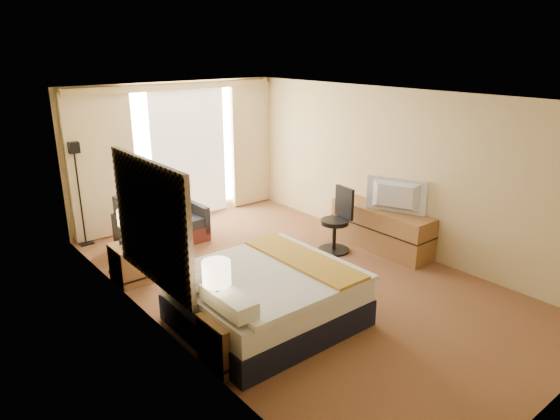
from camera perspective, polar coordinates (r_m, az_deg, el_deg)
floor at (r=7.29m, az=1.91°, el=-7.91°), size 4.20×7.00×0.02m
ceiling at (r=6.57m, az=2.15°, el=12.89°), size 4.20×7.00×0.02m
wall_back at (r=9.65m, az=-11.83°, el=6.46°), size 4.20×0.02×2.60m
wall_left at (r=5.72m, az=-14.06°, el=-1.85°), size 0.02×7.00×2.60m
wall_right at (r=8.30m, az=13.06°, el=4.47°), size 0.02×7.00×2.60m
headboard at (r=5.92m, az=-14.53°, el=-1.42°), size 0.06×1.85×1.50m
nightstand_left at (r=5.44m, az=-5.99°, el=-14.57°), size 0.45×0.52×0.55m
nightstand_right at (r=7.43m, az=-16.71°, el=-5.86°), size 0.45×0.52×0.55m
media_dresser at (r=8.37m, az=11.45°, el=-2.11°), size 0.50×1.80×0.70m
window at (r=9.74m, az=-10.45°, el=6.76°), size 2.30×0.02×2.30m
curtains at (r=9.53m, az=-11.57°, el=6.99°), size 4.12×0.19×2.56m
bed at (r=6.08m, az=-1.65°, el=-9.84°), size 1.96×1.79×0.95m
loveseat at (r=8.68m, az=-13.39°, el=-1.90°), size 1.43×0.78×0.89m
floor_lamp at (r=8.79m, az=-22.21°, el=3.93°), size 0.22×0.22×1.75m
desk_chair at (r=8.15m, az=6.58°, el=-1.51°), size 0.52×0.52×1.06m
lamp_left at (r=5.11m, az=-7.27°, el=-7.27°), size 0.29×0.29×0.62m
lamp_right at (r=7.18m, az=-17.13°, el=-0.90°), size 0.25×0.25×0.52m
tissue_box at (r=5.44m, az=-5.82°, el=-10.60°), size 0.14×0.14×0.10m
telephone at (r=7.38m, az=-17.10°, el=-3.46°), size 0.20×0.18×0.07m
television at (r=7.98m, az=12.95°, el=1.51°), size 0.48×0.93×0.55m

